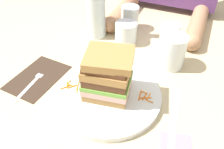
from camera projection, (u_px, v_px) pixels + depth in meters
ground_plane at (105, 92)px, 0.64m from camera, size 3.00×3.00×0.00m
main_plate at (108, 95)px, 0.62m from camera, size 0.29×0.29×0.02m
sandwich at (108, 75)px, 0.57m from camera, size 0.14×0.12×0.13m
carrot_shred_0 at (65, 87)px, 0.63m from camera, size 0.02×0.03×0.00m
carrot_shred_1 at (71, 85)px, 0.63m from camera, size 0.02×0.00×0.00m
carrot_shred_2 at (78, 85)px, 0.63m from camera, size 0.01×0.03×0.00m
carrot_shred_3 at (77, 90)px, 0.62m from camera, size 0.01×0.02×0.00m
carrot_shred_4 at (67, 85)px, 0.63m from camera, size 0.02×0.02×0.00m
carrot_shred_5 at (72, 86)px, 0.63m from camera, size 0.02×0.02×0.00m
carrot_shred_6 at (69, 82)px, 0.64m from camera, size 0.00×0.02×0.00m
carrot_shred_7 at (149, 102)px, 0.59m from camera, size 0.02×0.01×0.00m
carrot_shred_8 at (145, 96)px, 0.60m from camera, size 0.01×0.03×0.00m
carrot_shred_9 at (146, 98)px, 0.60m from camera, size 0.03×0.02×0.00m
carrot_shred_10 at (144, 92)px, 0.61m from camera, size 0.02×0.01×0.00m
carrot_shred_11 at (149, 96)px, 0.60m from camera, size 0.00×0.03×0.00m
carrot_shred_12 at (140, 96)px, 0.60m from camera, size 0.01×0.03×0.00m
napkin_dark at (38, 77)px, 0.68m from camera, size 0.14×0.19×0.00m
fork at (33, 81)px, 0.67m from camera, size 0.02×0.17×0.00m
knife at (175, 119)px, 0.57m from camera, size 0.04×0.20×0.00m
juice_glass at (172, 53)px, 0.70m from camera, size 0.08×0.08×0.10m
empty_tumbler_0 at (130, 18)px, 0.88m from camera, size 0.07×0.07×0.09m
empty_tumbler_1 at (169, 35)px, 0.79m from camera, size 0.07×0.07×0.08m
empty_tumbler_2 at (126, 33)px, 0.81m from camera, size 0.08×0.08×0.07m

